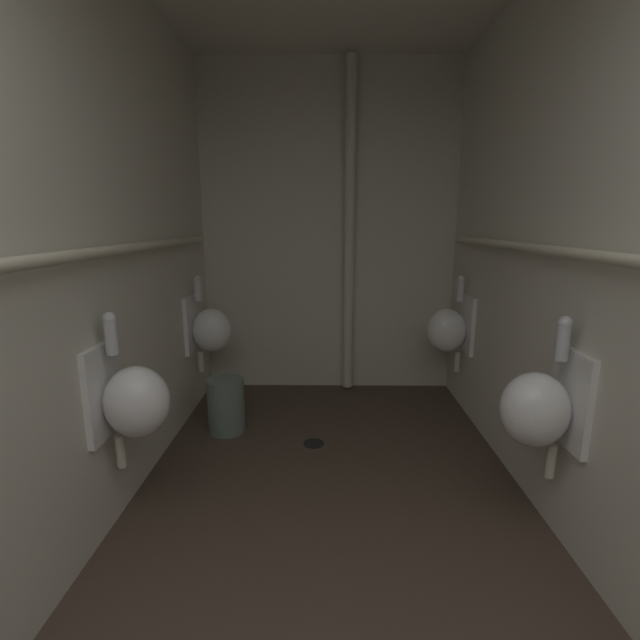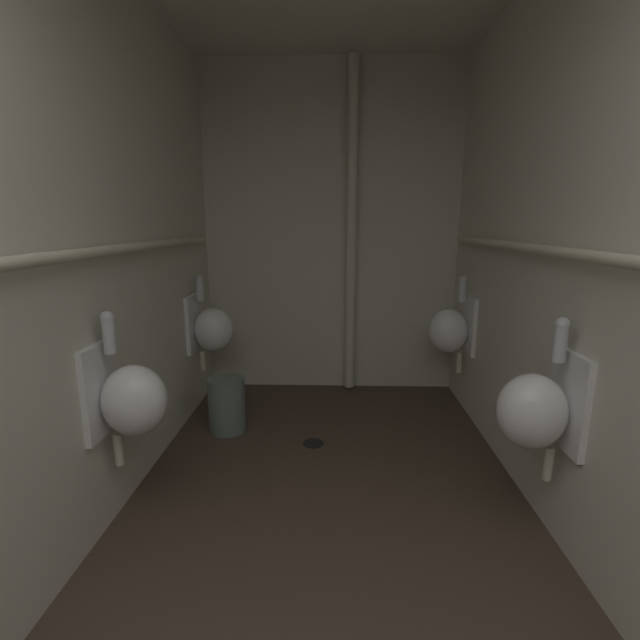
# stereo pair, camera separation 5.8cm
# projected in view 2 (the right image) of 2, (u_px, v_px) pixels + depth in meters

# --- Properties ---
(floor) EXTENTS (2.26, 4.04, 0.08)m
(floor) POSITION_uv_depth(u_px,v_px,m) (327.00, 536.00, 2.20)
(floor) COLOR #47382D
(floor) RESTS_ON ground
(wall_left) EXTENTS (0.06, 4.04, 2.74)m
(wall_left) POSITION_uv_depth(u_px,v_px,m) (72.00, 243.00, 1.93)
(wall_left) COLOR beige
(wall_left) RESTS_ON ground
(wall_right) EXTENTS (0.06, 4.04, 2.74)m
(wall_right) POSITION_uv_depth(u_px,v_px,m) (593.00, 244.00, 1.86)
(wall_right) COLOR beige
(wall_right) RESTS_ON ground
(wall_back) EXTENTS (2.26, 0.06, 2.74)m
(wall_back) POSITION_uv_depth(u_px,v_px,m) (331.00, 232.00, 3.84)
(wall_back) COLOR beige
(wall_back) RESTS_ON ground
(urinal_left_mid) EXTENTS (0.32, 0.30, 0.76)m
(urinal_left_mid) POSITION_uv_depth(u_px,v_px,m) (130.00, 398.00, 2.10)
(urinal_left_mid) COLOR white
(urinal_left_far) EXTENTS (0.32, 0.30, 0.76)m
(urinal_left_far) POSITION_uv_depth(u_px,v_px,m) (211.00, 328.00, 3.47)
(urinal_left_far) COLOR white
(urinal_right_mid) EXTENTS (0.32, 0.30, 0.76)m
(urinal_right_mid) POSITION_uv_depth(u_px,v_px,m) (537.00, 409.00, 1.98)
(urinal_right_mid) COLOR white
(urinal_right_far) EXTENTS (0.32, 0.30, 0.76)m
(urinal_right_far) POSITION_uv_depth(u_px,v_px,m) (451.00, 330.00, 3.43)
(urinal_right_far) COLOR white
(supply_pipe_left) EXTENTS (0.06, 3.27, 0.06)m
(supply_pipe_left) POSITION_uv_depth(u_px,v_px,m) (96.00, 253.00, 1.96)
(supply_pipe_left) COLOR beige
(supply_pipe_right) EXTENTS (0.06, 3.29, 0.06)m
(supply_pipe_right) POSITION_uv_depth(u_px,v_px,m) (566.00, 253.00, 1.91)
(supply_pipe_right) COLOR beige
(standpipe_back_wall) EXTENTS (0.09, 0.09, 2.69)m
(standpipe_back_wall) POSITION_uv_depth(u_px,v_px,m) (351.00, 233.00, 3.72)
(standpipe_back_wall) COLOR beige
(standpipe_back_wall) RESTS_ON ground
(floor_drain) EXTENTS (0.14, 0.14, 0.01)m
(floor_drain) POSITION_uv_depth(u_px,v_px,m) (313.00, 443.00, 3.02)
(floor_drain) COLOR black
(floor_drain) RESTS_ON ground
(waste_bin) EXTENTS (0.26, 0.26, 0.39)m
(waste_bin) POSITION_uv_depth(u_px,v_px,m) (227.00, 405.00, 3.18)
(waste_bin) COLOR slate
(waste_bin) RESTS_ON ground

